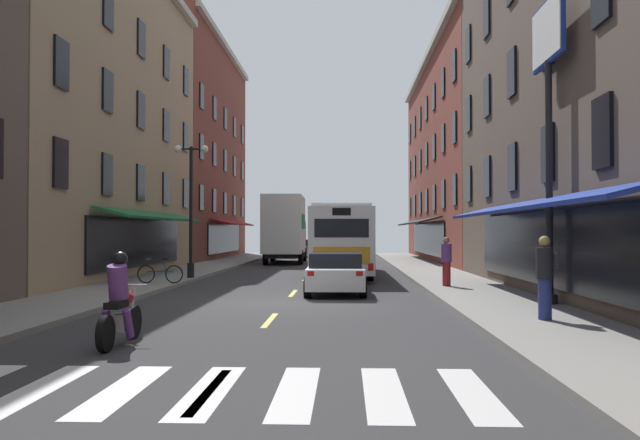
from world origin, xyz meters
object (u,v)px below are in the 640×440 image
object	(u,v)px
motorcycle_rider	(120,305)
pedestrian_mid	(446,261)
billboard_sign	(548,76)
sedan_mid	(299,248)
bicycle_near	(160,273)
sedan_near	(336,272)
transit_bus	(341,240)
street_lamp_twin	(191,204)
box_truck	(285,229)
pedestrian_near	(545,275)

from	to	relation	value
motorcycle_rider	pedestrian_mid	world-z (taller)	pedestrian_mid
billboard_sign	motorcycle_rider	xyz separation A→B (m)	(-9.33, -5.73, -5.41)
sedan_mid	bicycle_near	xyz separation A→B (m)	(-3.04, -28.68, -0.21)
sedan_near	sedan_mid	bearing A→B (deg)	96.30
transit_bus	sedan_near	world-z (taller)	transit_bus
pedestrian_mid	street_lamp_twin	size ratio (longest dim) A/B	0.31
transit_bus	box_truck	world-z (taller)	box_truck
sedan_mid	pedestrian_near	size ratio (longest dim) A/B	2.47
sedan_mid	pedestrian_mid	bearing A→B (deg)	-76.21
transit_bus	motorcycle_rider	xyz separation A→B (m)	(-3.81, -19.10, -0.94)
pedestrian_mid	street_lamp_twin	bearing A→B (deg)	147.29
motorcycle_rider	pedestrian_mid	bearing A→B (deg)	56.18
billboard_sign	box_truck	size ratio (longest dim) A/B	0.99
pedestrian_near	street_lamp_twin	world-z (taller)	street_lamp_twin
transit_bus	pedestrian_near	bearing A→B (deg)	-74.85
pedestrian_near	sedan_near	bearing A→B (deg)	-4.82
sedan_mid	street_lamp_twin	world-z (taller)	street_lamp_twin
transit_bus	bicycle_near	world-z (taller)	transit_bus
pedestrian_mid	billboard_sign	bearing A→B (deg)	-83.83
sedan_mid	bicycle_near	bearing A→B (deg)	-96.06
box_truck	street_lamp_twin	size ratio (longest dim) A/B	1.48
box_truck	sedan_near	bearing A→B (deg)	-80.07
transit_bus	pedestrian_near	size ratio (longest dim) A/B	6.88
sedan_near	bicycle_near	bearing A→B (deg)	161.15
billboard_sign	street_lamp_twin	xyz separation A→B (m)	(-11.68, 9.14, -2.96)
transit_bus	bicycle_near	bearing A→B (deg)	-132.92
box_truck	pedestrian_near	world-z (taller)	box_truck
sedan_near	street_lamp_twin	world-z (taller)	street_lamp_twin
motorcycle_rider	street_lamp_twin	size ratio (longest dim) A/B	0.38
billboard_sign	sedan_near	xyz separation A→B (m)	(-5.65, 4.08, -5.43)
billboard_sign	street_lamp_twin	distance (m)	15.13
bicycle_near	street_lamp_twin	distance (m)	3.92
sedan_near	pedestrian_mid	distance (m)	4.09
billboard_sign	sedan_near	size ratio (longest dim) A/B	1.80
bicycle_near	pedestrian_mid	bearing A→B (deg)	-4.53
billboard_sign	box_truck	xyz separation A→B (m)	(-9.23, 24.50, -3.93)
bicycle_near	motorcycle_rider	bearing A→B (deg)	-76.98
sedan_mid	pedestrian_mid	distance (m)	30.37
box_truck	sedan_near	distance (m)	20.78
billboard_sign	pedestrian_near	distance (m)	6.00
box_truck	street_lamp_twin	world-z (taller)	street_lamp_twin
sedan_mid	street_lamp_twin	xyz separation A→B (m)	(-2.61, -25.82, 2.44)
box_truck	pedestrian_near	distance (m)	28.80
sedan_mid	pedestrian_near	bearing A→B (deg)	-78.13
box_truck	motorcycle_rider	bearing A→B (deg)	-90.20
box_truck	sedan_mid	xyz separation A→B (m)	(0.16, 10.47, -1.47)
billboard_sign	sedan_mid	distance (m)	36.52
transit_bus	pedestrian_near	world-z (taller)	transit_bus
box_truck	sedan_mid	distance (m)	10.57
transit_bus	pedestrian_mid	distance (m)	8.74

